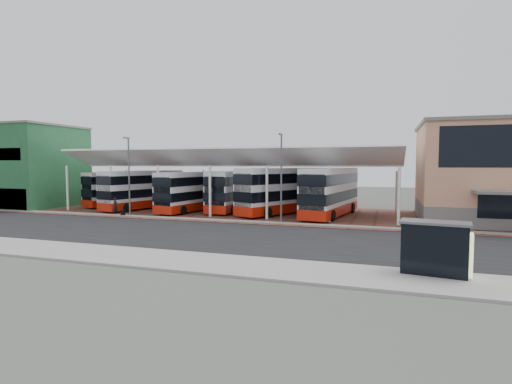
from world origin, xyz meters
TOP-DOWN VIEW (x-y plane):
  - ground at (0.00, 0.00)m, footprint 140.00×140.00m
  - road at (0.00, -1.00)m, footprint 120.00×14.00m
  - forecourt at (2.00, 13.00)m, footprint 72.00×16.00m
  - sidewalk at (0.00, -9.00)m, footprint 120.00×4.00m
  - north_kerb at (0.00, 6.20)m, footprint 120.00×0.80m
  - yellow_line_near at (0.00, -7.00)m, footprint 120.00×0.12m
  - yellow_line_far at (0.00, -6.70)m, footprint 120.00×0.12m
  - canopy at (-6.00, 13.94)m, footprint 37.00×11.63m
  - shop_green at (-30.00, 10.97)m, footprint 6.40×10.20m
  - shop_cream at (-36.50, 10.97)m, footprint 6.40×10.20m
  - lamp_west at (-14.00, 6.27)m, footprint 0.16×0.90m
  - lamp_east at (2.00, 6.27)m, footprint 0.16×0.90m
  - bus_0 at (-21.12, 15.12)m, footprint 5.62×10.72m
  - bus_1 at (-16.67, 12.64)m, footprint 5.19×11.28m
  - bus_2 at (-10.00, 12.48)m, footprint 4.05×10.99m
  - bus_3 at (-5.64, 14.39)m, footprint 2.92×10.99m
  - bus_4 at (0.33, 13.27)m, footprint 7.77×11.85m
  - bus_5 at (5.51, 12.85)m, footprint 4.56×12.20m
  - pedestrian at (-15.99, 6.62)m, footprint 0.46×0.68m
  - suitcase at (-14.73, 6.14)m, footprint 0.38×0.27m
  - bus_shelter at (13.44, -8.04)m, footprint 3.32×1.89m

SIDE VIEW (x-z plane):
  - ground at x=0.00m, z-range 0.00..0.00m
  - road at x=0.00m, z-range 0.00..0.02m
  - yellow_line_near at x=0.00m, z-range 0.02..0.03m
  - yellow_line_far at x=0.00m, z-range 0.02..0.03m
  - forecourt at x=2.00m, z-range 0.00..0.06m
  - sidewalk at x=0.00m, z-range 0.00..0.14m
  - north_kerb at x=0.00m, z-range 0.00..0.14m
  - suitcase at x=-14.73m, z-range 0.06..0.72m
  - pedestrian at x=-15.99m, z-range 0.06..1.87m
  - bus_shelter at x=13.44m, z-range 0.45..2.98m
  - bus_0 at x=-21.12m, z-range 0.05..4.37m
  - bus_2 at x=-10.00m, z-range 0.05..4.47m
  - bus_3 at x=-5.64m, z-range 0.05..4.55m
  - bus_1 at x=-16.67m, z-range 0.05..4.58m
  - bus_4 at x=0.33m, z-range 0.04..4.94m
  - bus_5 at x=5.51m, z-range 0.04..4.95m
  - lamp_west at x=-14.00m, z-range 0.32..8.40m
  - lamp_east at x=2.00m, z-range 0.32..8.40m
  - shop_green at x=-30.00m, z-range 0.01..10.23m
  - shop_cream at x=-36.50m, z-range 0.01..10.23m
  - canopy at x=-6.00m, z-range 2.26..9.33m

